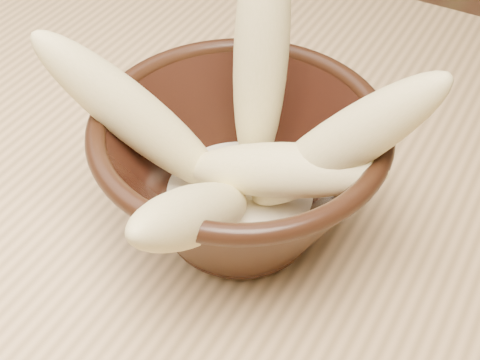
# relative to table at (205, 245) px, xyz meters

# --- Properties ---
(table) EXTENTS (1.20, 0.80, 0.75)m
(table) POSITION_rel_table_xyz_m (0.00, 0.00, 0.00)
(table) COLOR #DCB379
(table) RESTS_ON ground
(bowl) EXTENTS (0.21, 0.21, 0.12)m
(bowl) POSITION_rel_table_xyz_m (0.05, -0.03, 0.15)
(bowl) COLOR black
(bowl) RESTS_ON table
(milk_puddle) EXTENTS (0.12, 0.12, 0.02)m
(milk_puddle) POSITION_rel_table_xyz_m (0.05, -0.03, 0.12)
(milk_puddle) COLOR beige
(milk_puddle) RESTS_ON bowl
(banana_upright) EXTENTS (0.06, 0.09, 0.21)m
(banana_upright) POSITION_rel_table_xyz_m (0.05, 0.02, 0.22)
(banana_upright) COLOR #DCD282
(banana_upright) RESTS_ON bowl
(banana_left) EXTENTS (0.15, 0.10, 0.16)m
(banana_left) POSITION_rel_table_xyz_m (-0.02, -0.06, 0.19)
(banana_left) COLOR #DCD282
(banana_left) RESTS_ON bowl
(banana_right) EXTENTS (0.15, 0.07, 0.17)m
(banana_right) POSITION_rel_table_xyz_m (0.12, -0.02, 0.19)
(banana_right) COLOR #DCD282
(banana_right) RESTS_ON bowl
(banana_across) EXTENTS (0.16, 0.06, 0.08)m
(banana_across) POSITION_rel_table_xyz_m (0.09, -0.03, 0.17)
(banana_across) COLOR #DCD282
(banana_across) RESTS_ON bowl
(banana_front) EXTENTS (0.05, 0.16, 0.13)m
(banana_front) POSITION_rel_table_xyz_m (0.06, -0.10, 0.17)
(banana_front) COLOR #DCD282
(banana_front) RESTS_ON bowl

